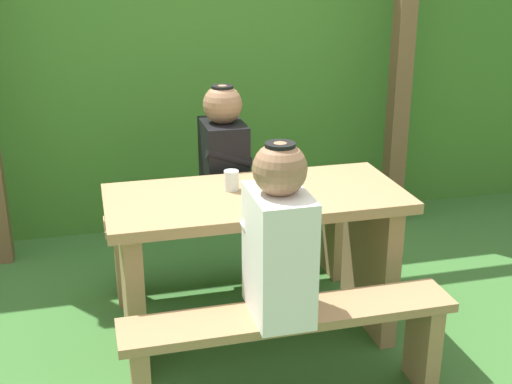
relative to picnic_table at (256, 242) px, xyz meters
The scene contains 11 objects.
ground_plane 0.52m from the picnic_table, ahead, with size 12.00×12.00×0.00m, color #386B2F.
hedge_backdrop 1.97m from the picnic_table, 90.00° to the left, with size 6.40×0.67×2.28m, color #3B7427.
pergola_post_right 1.89m from the picnic_table, 43.32° to the left, with size 0.12×0.12×2.08m, color brown.
picnic_table is the anchor object (origin of this frame).
bench_near 0.59m from the picnic_table, 90.00° to the right, with size 1.40×0.24×0.46m.
bench_far 0.59m from the picnic_table, 90.00° to the left, with size 1.40×0.24×0.46m.
person_white_shirt 0.62m from the picnic_table, 95.30° to the right, with size 0.25×0.35×0.72m.
person_black_coat 0.62m from the picnic_table, 93.90° to the left, with size 0.25×0.35×0.72m.
drinking_glass 0.32m from the picnic_table, 142.62° to the left, with size 0.07×0.07×0.10m, color silver.
bottle_left 0.38m from the picnic_table, 29.28° to the right, with size 0.06×0.06×0.26m.
cell_phone 0.30m from the picnic_table, 85.31° to the right, with size 0.07×0.14×0.01m, color silver.
Camera 1 is at (-0.73, -2.86, 1.86)m, focal length 47.12 mm.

